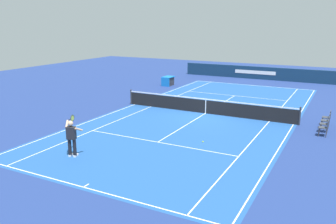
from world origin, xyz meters
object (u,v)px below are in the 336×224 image
tennis_net (206,106)px  spectator_chair_2 (326,123)px  spectator_chair_1 (327,120)px  spectator_chair_3 (325,127)px  tennis_ball (203,142)px  spectator_chair_0 (328,117)px  equipment_cart_tarped (168,81)px  tennis_player_near (72,136)px

tennis_net → spectator_chair_2: bearing=83.7°
spectator_chair_1 → spectator_chair_3: same height
tennis_ball → spectator_chair_2: bearing=131.0°
spectator_chair_0 → spectator_chair_3: (2.28, 0.00, 0.00)m
spectator_chair_3 → spectator_chair_1: bearing=180.0°
spectator_chair_1 → equipment_cart_tarped: spectator_chair_1 is taller
spectator_chair_1 → spectator_chair_2: same height
tennis_net → spectator_chair_0: 7.28m
tennis_ball → equipment_cart_tarped: equipment_cart_tarped is taller
tennis_player_near → spectator_chair_2: tennis_player_near is taller
tennis_ball → spectator_chair_0: spectator_chair_0 is taller
tennis_player_near → tennis_ball: size_ratio=25.71×
spectator_chair_3 → equipment_cart_tarped: size_ratio=0.70×
equipment_cart_tarped → spectator_chair_2: bearing=58.0°
tennis_ball → spectator_chair_0: size_ratio=0.08×
tennis_player_near → spectator_chair_0: bearing=137.4°
tennis_net → spectator_chair_3: size_ratio=13.30×
spectator_chair_0 → equipment_cart_tarped: size_ratio=0.70×
tennis_ball → tennis_net: bearing=-159.7°
spectator_chair_2 → spectator_chair_3: same height
spectator_chair_3 → tennis_ball: bearing=-54.1°
tennis_player_near → spectator_chair_1: 13.73m
tennis_net → equipment_cart_tarped: tennis_net is taller
spectator_chair_0 → spectator_chair_2: same height
tennis_player_near → spectator_chair_1: (-9.74, 9.66, -0.41)m
tennis_player_near → equipment_cart_tarped: size_ratio=1.36×
tennis_net → spectator_chair_0: bearing=95.7°
tennis_ball → tennis_player_near: bearing=-44.9°
spectator_chair_0 → equipment_cart_tarped: 16.02m
spectator_chair_2 → spectator_chair_1: bearing=180.0°
spectator_chair_0 → spectator_chair_3: 2.28m
tennis_net → equipment_cart_tarped: (-8.08, -6.99, -0.05)m
tennis_net → equipment_cart_tarped: 10.68m
tennis_player_near → spectator_chair_3: bearing=130.4°
tennis_player_near → spectator_chair_0: 14.28m
spectator_chair_3 → tennis_net: bearing=-102.2°
spectator_chair_3 → spectator_chair_0: bearing=180.0°
tennis_net → spectator_chair_2: (0.80, 7.24, 0.03)m
equipment_cart_tarped → tennis_player_near: bearing=14.3°
spectator_chair_0 → equipment_cart_tarped: (-7.36, -14.23, -0.08)m
equipment_cart_tarped → tennis_net: bearing=40.9°
tennis_ball → spectator_chair_2: (-4.56, 5.25, 0.49)m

